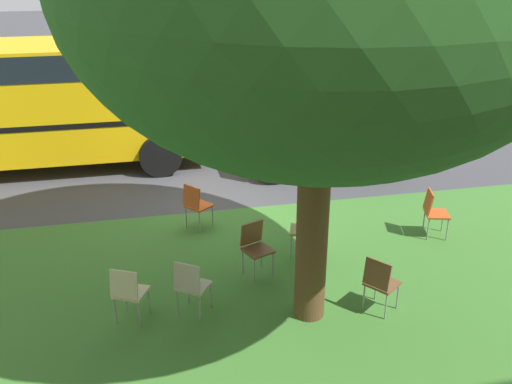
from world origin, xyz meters
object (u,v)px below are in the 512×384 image
chair_0 (196,203)px  chair_1 (380,281)px  chair_6 (128,290)px  parked_car (325,132)px  chair_4 (191,284)px  chair_2 (255,244)px  chair_3 (306,226)px  chair_5 (433,210)px

chair_0 → chair_1: same height
chair_6 → parked_car: 7.12m
chair_1 → chair_6: 3.55m
chair_0 → chair_1: bearing=125.3°
chair_0 → chair_6: 2.98m
chair_4 → parked_car: (-3.76, -5.41, 0.32)m
chair_1 → chair_2: size_ratio=1.00×
chair_2 → chair_6: same height
chair_4 → chair_2: bearing=-140.2°
chair_2 → chair_1: bearing=136.8°
chair_0 → chair_3: same height
chair_5 → chair_2: bearing=9.8°
chair_4 → chair_6: 0.87m
chair_4 → chair_5: (-4.54, -1.53, 0.00)m
chair_3 → parked_car: (-1.66, -4.02, 0.32)m
chair_4 → chair_0: bearing=-97.9°
chair_3 → chair_4: 2.52m
chair_0 → chair_4: same height
chair_4 → parked_car: bearing=-124.8°
chair_6 → parked_car: bearing=-130.7°
chair_6 → chair_3: bearing=-155.3°
chair_1 → chair_4: bearing=-10.4°
chair_0 → chair_3: (-1.73, 1.33, 0.00)m
chair_0 → parked_car: size_ratio=0.24×
chair_0 → chair_4: bearing=82.1°
chair_6 → chair_0: bearing=-114.7°
chair_1 → chair_4: (2.65, -0.48, 0.00)m
chair_5 → chair_6: 5.62m
chair_4 → chair_6: bearing=-0.8°
chair_5 → chair_6: (5.41, 1.52, 0.00)m
chair_6 → chair_1: bearing=172.0°
chair_4 → chair_5: size_ratio=1.00×
chair_2 → chair_4: same height
chair_3 → chair_5: bearing=-176.5°
chair_0 → chair_5: (-4.16, 1.19, 0.00)m
chair_0 → chair_3: bearing=142.4°
chair_1 → parked_car: bearing=-100.7°
chair_4 → chair_6: size_ratio=1.00×
chair_3 → chair_5: same height
chair_1 → parked_car: (-1.12, -5.89, 0.32)m
chair_1 → chair_3: bearing=-74.0°
chair_2 → chair_6: size_ratio=1.00×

